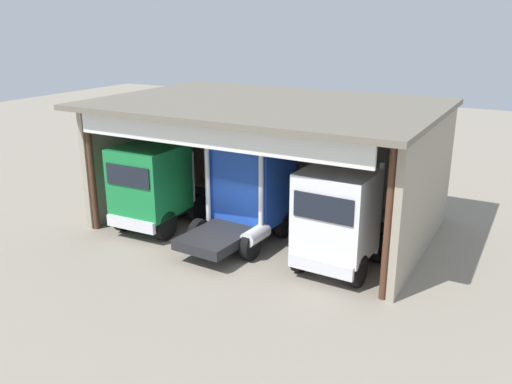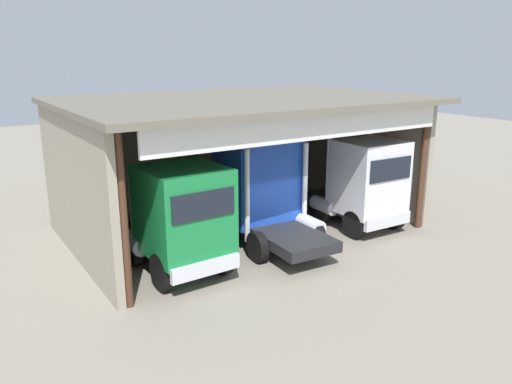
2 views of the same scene
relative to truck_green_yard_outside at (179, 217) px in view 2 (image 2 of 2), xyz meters
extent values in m
plane|color=gray|center=(3.77, -1.32, -1.83)|extent=(80.00, 80.00, 0.00)
cube|color=#9E937F|center=(3.77, 6.76, 0.62)|extent=(12.23, 0.24, 4.89)
cube|color=#9E937F|center=(-2.35, 2.72, 0.62)|extent=(0.24, 8.07, 4.89)
cube|color=#9E937F|center=(9.89, 2.72, 0.62)|extent=(0.24, 8.07, 4.89)
cube|color=#6E6759|center=(3.77, 2.30, 3.16)|extent=(12.83, 8.91, 0.20)
cylinder|color=#4C2D1E|center=(-2.10, -1.17, 0.62)|extent=(0.24, 0.24, 4.89)
cylinder|color=#4C2D1E|center=(9.64, -1.17, 0.62)|extent=(0.24, 0.24, 4.89)
cube|color=white|center=(3.77, -1.65, 2.71)|extent=(11.01, 0.12, 0.90)
cube|color=#197F3D|center=(0.03, -0.25, 0.30)|extent=(2.38, 2.55, 2.62)
cube|color=black|center=(0.07, -1.51, 0.76)|extent=(1.96, 0.12, 0.79)
cube|color=silver|center=(0.07, -1.54, -1.11)|extent=(2.19, 0.23, 0.44)
cube|color=#232326|center=(-0.03, 1.49, -1.08)|extent=(1.83, 3.22, 0.36)
cylinder|color=silver|center=(1.02, 1.17, -0.02)|extent=(0.18, 0.18, 2.48)
cylinder|color=silver|center=(-1.05, 1.11, -0.02)|extent=(0.18, 0.18, 2.48)
cylinder|color=silver|center=(-1.06, 1.16, -0.96)|extent=(0.60, 1.22, 0.56)
cylinder|color=black|center=(1.05, -0.71, -1.26)|extent=(0.34, 1.15, 1.14)
cylinder|color=black|center=(-0.96, -0.78, -1.26)|extent=(0.34, 1.15, 1.14)
cylinder|color=black|center=(0.97, 1.52, -1.26)|extent=(0.34, 1.15, 1.14)
cylinder|color=black|center=(-1.03, 1.46, -1.26)|extent=(0.34, 1.15, 1.14)
cube|color=#1E47B7|center=(3.73, 1.31, 0.42)|extent=(2.71, 2.39, 2.98)
cube|color=black|center=(3.79, 2.45, 0.94)|extent=(2.20, 0.18, 0.89)
cube|color=silver|center=(3.79, 2.48, -1.17)|extent=(2.47, 0.30, 0.44)
cube|color=#232326|center=(3.62, -0.62, -1.14)|extent=(2.13, 3.61, 0.36)
cylinder|color=silver|center=(2.49, 0.10, 0.26)|extent=(0.18, 0.18, 3.15)
cylinder|color=silver|center=(4.82, -0.03, 0.26)|extent=(0.18, 0.18, 3.15)
cylinder|color=silver|center=(4.80, -0.38, -1.02)|extent=(0.63, 1.23, 0.56)
cylinder|color=black|center=(2.61, 1.82, -1.32)|extent=(0.36, 1.04, 1.02)
cylinder|color=black|center=(4.90, 1.70, -1.32)|extent=(0.36, 1.04, 1.02)
cylinder|color=black|center=(2.48, -0.55, -1.32)|extent=(0.36, 1.04, 1.02)
cylinder|color=black|center=(4.76, -0.68, -1.32)|extent=(0.36, 1.04, 1.02)
cube|color=white|center=(7.71, -0.31, 0.31)|extent=(2.38, 2.11, 2.73)
cube|color=black|center=(7.67, -1.35, 0.79)|extent=(1.96, 0.13, 0.82)
cube|color=silver|center=(7.67, -1.38, -1.15)|extent=(2.20, 0.24, 0.44)
cube|color=#232326|center=(7.76, 1.33, -1.12)|extent=(1.84, 3.05, 0.36)
cylinder|color=silver|center=(8.78, 0.82, 0.27)|extent=(0.18, 0.18, 3.15)
cylinder|color=silver|center=(6.71, 0.89, 0.27)|extent=(0.18, 0.18, 3.15)
cylinder|color=silver|center=(6.71, 1.07, -1.00)|extent=(0.60, 1.22, 0.56)
cylinder|color=black|center=(8.70, -0.75, -1.30)|extent=(0.34, 1.06, 1.05)
cylinder|color=black|center=(6.69, -0.68, -1.30)|extent=(0.34, 1.06, 1.05)
cylinder|color=black|center=(8.77, 1.30, -1.30)|extent=(0.34, 1.06, 1.05)
cylinder|color=black|center=(6.76, 1.37, -1.30)|extent=(0.34, 1.06, 1.05)
cylinder|color=#197233|center=(5.68, 5.74, -1.37)|extent=(0.58, 0.58, 0.91)
cube|color=black|center=(5.30, 4.86, -1.33)|extent=(0.90, 0.60, 1.00)
camera|label=1|loc=(13.26, -15.61, 6.22)|focal=37.47mm
camera|label=2|loc=(-5.99, -13.39, 4.81)|focal=35.32mm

